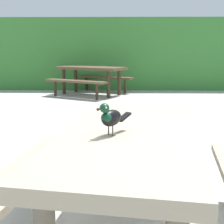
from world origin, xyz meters
TOP-DOWN VIEW (x-y plane):
  - hedge_wall at (0.00, 8.77)m, footprint 28.00×1.71m
  - picnic_table_foreground at (-0.31, 0.05)m, footprint 1.93×1.96m
  - bird_grackle at (-0.43, -0.09)m, footprint 0.19×0.25m
  - picnic_table_mid_right at (-1.12, 6.97)m, footprint 2.31×2.30m

SIDE VIEW (x-z plane):
  - picnic_table_foreground at x=-0.31m, z-range 0.19..0.93m
  - picnic_table_mid_right at x=-1.12m, z-range 0.19..0.93m
  - bird_grackle at x=-0.43m, z-range 0.75..0.94m
  - hedge_wall at x=0.00m, z-range 0.00..2.09m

